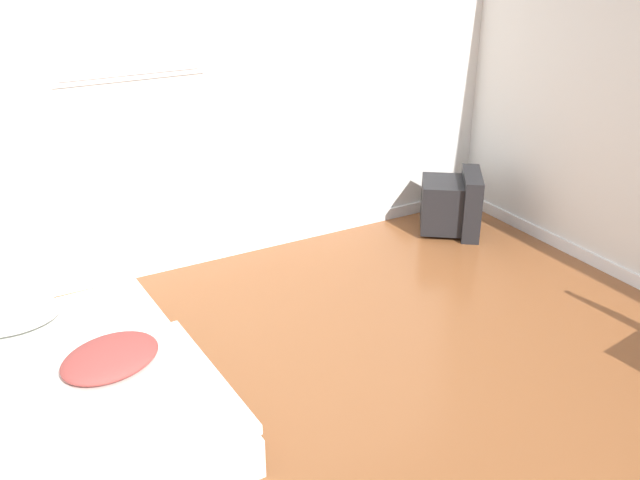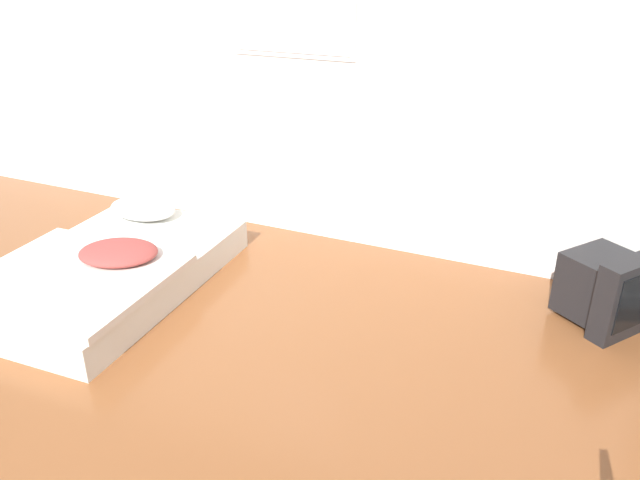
% 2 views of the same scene
% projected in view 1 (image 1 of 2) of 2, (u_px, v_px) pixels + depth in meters
% --- Properties ---
extents(wall_back, '(8.36, 0.08, 2.60)m').
position_uv_depth(wall_back, '(95.00, 90.00, 4.32)').
color(wall_back, silver).
rests_on(wall_back, ground_plane).
extents(mattress_bed, '(1.18, 1.79, 0.35)m').
position_uv_depth(mattress_bed, '(83.00, 390.00, 3.51)').
color(mattress_bed, silver).
rests_on(mattress_bed, ground_plane).
extents(crt_tv, '(0.61, 0.61, 0.48)m').
position_uv_depth(crt_tv, '(453.00, 204.00, 5.48)').
color(crt_tv, black).
rests_on(crt_tv, ground_plane).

